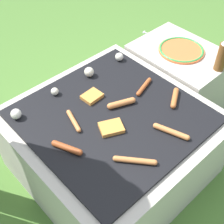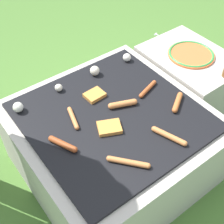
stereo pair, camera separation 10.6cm
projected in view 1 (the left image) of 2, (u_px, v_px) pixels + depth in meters
The scene contains 16 objects.
ground_plane at pixel (112, 167), 1.84m from camera, with size 14.00×14.00×0.00m, color #47702D.
grill at pixel (112, 144), 1.68m from camera, with size 0.91×0.91×0.45m.
side_ledge at pixel (176, 80), 2.06m from camera, with size 0.43×0.57×0.45m.
sausage_mid_left at pixel (74, 121), 1.48m from camera, with size 0.06×0.15×0.02m.
sausage_front_center at pixel (67, 148), 1.36m from camera, with size 0.08×0.14×0.03m.
sausage_back_right at pixel (135, 160), 1.32m from camera, with size 0.13×0.15×0.02m.
sausage_front_right at pixel (171, 132), 1.43m from camera, with size 0.08×0.17×0.03m.
sausage_front_left at pixel (144, 87), 1.65m from camera, with size 0.15×0.06×0.02m.
sausage_mid_right at pixel (121, 103), 1.56m from camera, with size 0.14×0.08×0.03m.
sausage_back_left at pixel (175, 98), 1.59m from camera, with size 0.13×0.09×0.03m.
bread_slice_center at pixel (111, 128), 1.45m from camera, with size 0.13×0.12×0.02m.
bread_slice_left at pixel (92, 96), 1.60m from camera, with size 0.10×0.08×0.02m.
mushroom_row at pixel (73, 82), 1.66m from camera, with size 0.73×0.06×0.05m.
plate_colorful at pixel (181, 50), 1.89m from camera, with size 0.28×0.28×0.02m.
condiment_bottle at pixel (222, 56), 1.71m from camera, with size 0.06×0.06×0.19m.
fork_utensil at pixel (156, 37), 2.01m from camera, with size 0.06×0.22×0.01m.
Camera 1 is at (-0.72, -0.77, 1.55)m, focal length 50.00 mm.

